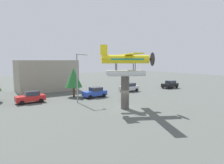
# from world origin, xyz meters

# --- Properties ---
(ground_plane) EXTENTS (140.00, 140.00, 0.00)m
(ground_plane) POSITION_xyz_m (0.00, 0.00, 0.00)
(ground_plane) COLOR #515651
(display_pedestal) EXTENTS (1.10, 1.10, 4.42)m
(display_pedestal) POSITION_xyz_m (0.00, 0.00, 2.21)
(display_pedestal) COLOR #4C4742
(display_pedestal) RESTS_ON ground
(floatplane_monument) EXTENTS (7.11, 9.74, 4.00)m
(floatplane_monument) POSITION_xyz_m (0.12, -0.06, 6.09)
(floatplane_monument) COLOR silver
(floatplane_monument) RESTS_ON display_pedestal
(car_near_red) EXTENTS (4.20, 2.02, 1.76)m
(car_near_red) POSITION_xyz_m (-9.37, 11.14, 0.88)
(car_near_red) COLOR red
(car_near_red) RESTS_ON ground
(car_mid_blue) EXTENTS (4.20, 2.02, 1.76)m
(car_mid_blue) POSITION_xyz_m (0.86, 9.38, 0.88)
(car_mid_blue) COLOR #2847B7
(car_mid_blue) RESTS_ON ground
(car_far_silver) EXTENTS (4.20, 2.02, 1.76)m
(car_far_silver) POSITION_xyz_m (9.86, 10.83, 0.88)
(car_far_silver) COLOR silver
(car_far_silver) RESTS_ON ground
(car_distant_black) EXTENTS (4.20, 2.02, 1.76)m
(car_distant_black) POSITION_xyz_m (20.76, 9.14, 0.88)
(car_distant_black) COLOR black
(car_distant_black) RESTS_ON ground
(streetlight_primary) EXTENTS (1.84, 0.28, 7.39)m
(streetlight_primary) POSITION_xyz_m (-3.34, 7.09, 4.32)
(streetlight_primary) COLOR gray
(streetlight_primary) RESTS_ON ground
(storefront_building) EXTENTS (11.83, 6.65, 6.43)m
(storefront_building) POSITION_xyz_m (-3.56, 22.00, 3.22)
(storefront_building) COLOR #9E9384
(storefront_building) RESTS_ON ground
(tree_east) EXTENTS (3.01, 3.01, 5.06)m
(tree_east) POSITION_xyz_m (-1.91, 12.03, 3.37)
(tree_east) COLOR brown
(tree_east) RESTS_ON ground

